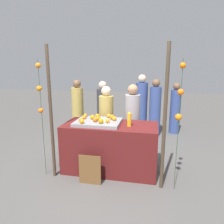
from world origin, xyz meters
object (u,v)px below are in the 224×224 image
at_px(orange_1, 112,117).
at_px(vendor_right, 132,124).
at_px(vendor_left, 106,124).
at_px(juice_bottle, 129,120).
at_px(stall_counter, 110,147).
at_px(orange_0, 109,116).
at_px(chalkboard_sign, 90,170).

distance_m(orange_1, vendor_right, 0.67).
bearing_deg(orange_1, vendor_left, 114.75).
distance_m(juice_bottle, vendor_left, 0.96).
height_order(orange_1, juice_bottle, juice_bottle).
bearing_deg(juice_bottle, vendor_left, 130.04).
height_order(stall_counter, vendor_right, vendor_right).
relative_size(stall_counter, vendor_left, 1.12).
height_order(orange_0, chalkboard_sign, orange_0).
relative_size(orange_1, chalkboard_sign, 0.17).
distance_m(juice_bottle, vendor_right, 0.76).
bearing_deg(stall_counter, orange_1, 89.08).
bearing_deg(vendor_right, juice_bottle, -88.25).
height_order(stall_counter, vendor_left, vendor_left).
xyz_separation_m(chalkboard_sign, vendor_left, (0.00, 1.21, 0.47)).
distance_m(stall_counter, orange_0, 0.61).
bearing_deg(vendor_right, chalkboard_sign, -114.87).
bearing_deg(juice_bottle, orange_1, 151.05).
distance_m(orange_0, vendor_left, 0.51).
xyz_separation_m(stall_counter, vendor_right, (0.34, 0.65, 0.29)).
relative_size(orange_1, vendor_right, 0.06).
bearing_deg(vendor_left, stall_counter, -70.41).
bearing_deg(vendor_right, orange_0, -136.06).
height_order(orange_1, chalkboard_sign, orange_1).
xyz_separation_m(juice_bottle, vendor_right, (-0.02, 0.71, -0.28)).
relative_size(orange_0, vendor_left, 0.05).
bearing_deg(orange_1, stall_counter, -90.92).
xyz_separation_m(juice_bottle, chalkboard_sign, (-0.59, -0.51, -0.77)).
relative_size(stall_counter, juice_bottle, 6.89).
height_order(orange_1, vendor_left, vendor_left).
bearing_deg(chalkboard_sign, stall_counter, 67.92).
bearing_deg(vendor_right, stall_counter, -117.19).
distance_m(orange_1, juice_bottle, 0.41).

